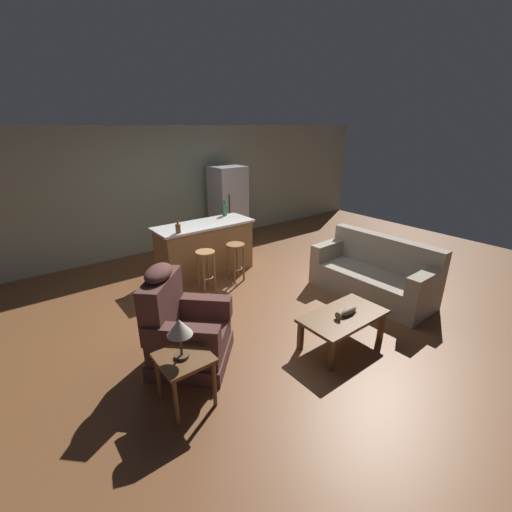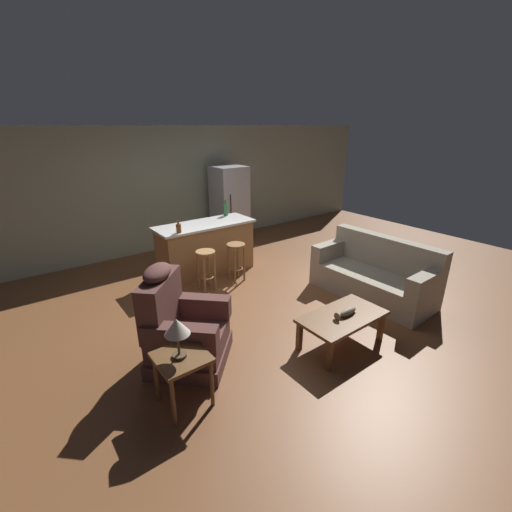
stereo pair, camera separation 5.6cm
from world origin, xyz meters
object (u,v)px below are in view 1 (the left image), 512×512
Objects in this scene: bottle_short_amber at (178,228)px; table_lamp at (179,329)px; recliner_near_lamp at (183,330)px; kitchen_island at (205,248)px; couch at (374,275)px; fish_figurine at (347,312)px; bottle_tall_green at (225,210)px; refrigerator at (228,206)px; coffee_table at (343,319)px; end_table at (185,365)px; bar_stool_right at (236,255)px; bar_stool_left at (206,263)px.

table_lamp is at bearing -115.72° from bottle_short_amber.
recliner_near_lamp is 0.67× the size of kitchen_island.
kitchen_island is at bearing -56.87° from couch.
couch is 2.98m from kitchen_island.
fish_figurine is 0.19× the size of kitchen_island.
kitchen_island is 5.78× the size of bottle_tall_green.
kitchen_island is 1.02× the size of refrigerator.
kitchen_island is at bearing -157.27° from bottle_tall_green.
refrigerator is 1.19m from bottle_tall_green.
table_lamp is at bearing 171.70° from coffee_table.
coffee_table is at bearing -8.31° from end_table.
table_lamp is at bearing -134.38° from bar_stool_right.
fish_figurine is 0.18× the size of couch.
couch is 1.60× the size of recliner_near_lamp.
bottle_short_amber reaches higher than bar_stool_right.
refrigerator is (2.82, 3.32, 0.46)m from recliner_near_lamp.
fish_figurine is 2.05m from end_table.
recliner_near_lamp is at bearing -139.58° from bar_stool_right.
bottle_short_amber is (0.89, 1.88, 0.61)m from recliner_near_lamp.
end_table is at bearing -134.12° from bar_stool_right.
kitchen_island is at bearing 94.27° from fish_figurine.
table_lamp is 0.60× the size of bar_stool_left.
bar_stool_right is at bearing 84.31° from recliner_near_lamp.
table_lamp is 2.97m from bar_stool_right.
refrigerator is (1.08, 4.26, 0.42)m from fish_figurine.
fish_figurine is 2.11m from table_lamp.
bottle_short_amber is (-0.86, 0.38, 0.56)m from bar_stool_right.
table_lamp is 0.23× the size of kitchen_island.
recliner_near_lamp is at bearing -125.41° from kitchen_island.
recliner_near_lamp is at bearing -130.33° from refrigerator.
bottle_short_amber is (-1.93, -1.44, 0.15)m from refrigerator.
kitchen_island is at bearing -137.54° from refrigerator.
fish_figurine is 3.07m from kitchen_island.
bar_stool_left is at bearing -137.46° from bottle_tall_green.
bar_stool_right is at bearing 45.62° from table_lamp.
table_lamp reaches higher than end_table.
couch is at bearing 22.47° from fish_figurine.
bar_stool_right reaches higher than fish_figurine.
recliner_near_lamp reaches higher than bar_stool_left.
table_lamp reaches higher than bar_stool_right.
bar_stool_left reaches higher than fish_figurine.
end_table is 3.27m from kitchen_island.
end_table is 0.41m from table_lamp.
kitchen_island reaches higher than couch.
bar_stool_right is 1.09m from bottle_short_amber.
bar_stool_right is at bearing -112.49° from bottle_tall_green.
table_lamp is 2.77m from bottle_short_amber.
end_table is 2.81m from bottle_short_amber.
bottle_tall_green is at bearing -126.58° from refrigerator.
bottle_short_amber is at bearing 124.14° from bar_stool_left.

